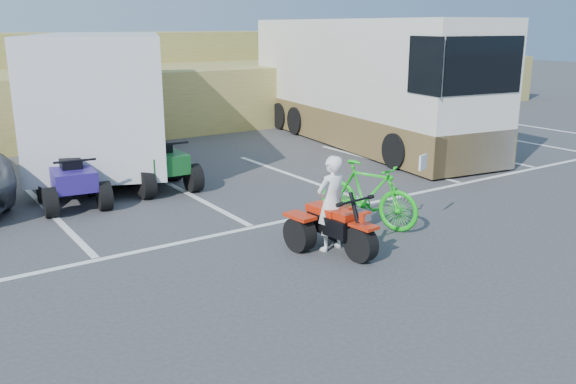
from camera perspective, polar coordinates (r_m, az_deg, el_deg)
ground at (r=8.72m, az=4.93°, el=-7.54°), size 100.00×100.00×0.00m
parking_stripes at (r=12.36m, az=-3.78°, el=-0.54°), size 28.00×5.16×0.01m
grass_embankment at (r=22.37m, az=-21.02°, el=9.35°), size 40.00×8.50×3.10m
red_trike_atv at (r=9.48m, az=4.60°, el=-5.61°), size 1.22×1.55×0.94m
rider at (r=9.34m, az=4.06°, el=-1.07°), size 0.58×0.41×1.50m
green_dirt_bike at (r=10.59m, az=7.49°, el=-0.21°), size 1.16×1.95×1.13m
cargo_trailer at (r=15.58m, az=-16.92°, el=8.58°), size 5.02×7.33×3.18m
rv_motorhome at (r=18.26m, az=6.98°, el=9.40°), size 3.79×9.96×3.49m
quad_atv_blue at (r=12.49m, az=-19.33°, el=-1.24°), size 1.36×1.71×1.04m
quad_atv_green at (r=13.29m, az=-11.77°, el=0.29°), size 1.33×1.74×1.11m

